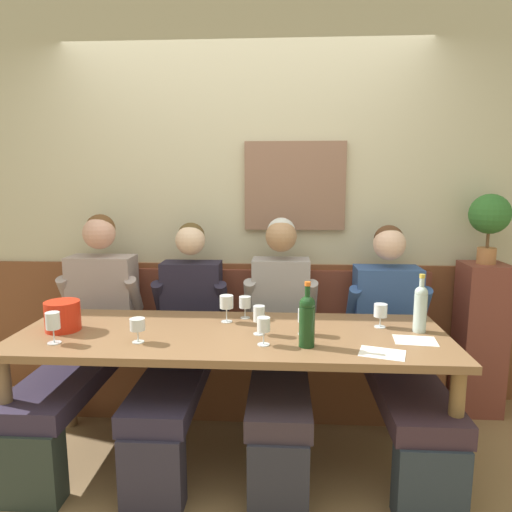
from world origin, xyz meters
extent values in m
cube|color=olive|center=(0.00, 0.00, -0.01)|extent=(6.80, 6.80, 0.02)
cube|color=beige|center=(0.00, 1.09, 1.40)|extent=(6.80, 0.08, 2.80)
cube|color=#85614F|center=(0.35, 1.03, 1.53)|extent=(0.69, 0.04, 0.60)
cube|color=brown|center=(0.00, 1.04, 0.49)|extent=(6.80, 0.03, 0.98)
cube|color=brown|center=(0.00, 0.81, 0.22)|extent=(2.61, 0.42, 0.44)
cube|color=brown|center=(0.00, 0.81, 0.47)|extent=(2.56, 0.39, 0.05)
cube|color=brown|center=(0.00, 1.00, 0.71)|extent=(2.61, 0.04, 0.45)
cube|color=brown|center=(0.00, 0.18, 0.74)|extent=(2.31, 0.79, 0.04)
cylinder|color=brown|center=(-1.08, -0.15, 0.36)|extent=(0.07, 0.07, 0.72)
cylinder|color=olive|center=(1.08, -0.15, 0.36)|extent=(0.07, 0.07, 0.72)
cylinder|color=brown|center=(-1.08, 0.50, 0.36)|extent=(0.07, 0.07, 0.72)
cylinder|color=brown|center=(1.08, 0.50, 0.36)|extent=(0.07, 0.07, 0.72)
cube|color=#28332E|center=(-0.96, -0.22, 0.19)|extent=(0.33, 0.14, 0.38)
cube|color=#2E253C|center=(-0.96, 0.25, 0.43)|extent=(0.37, 1.03, 0.11)
cube|color=gray|center=(-0.96, 0.81, 0.78)|extent=(0.44, 0.22, 0.57)
sphere|color=tan|center=(-0.96, 0.80, 1.22)|extent=(0.21, 0.21, 0.21)
sphere|color=brown|center=(-0.96, 0.83, 1.24)|extent=(0.20, 0.20, 0.20)
cylinder|color=gray|center=(-1.19, 0.77, 0.81)|extent=(0.08, 0.20, 0.27)
cylinder|color=gray|center=(-0.72, 0.77, 0.81)|extent=(0.08, 0.20, 0.27)
cube|color=#2A2838|center=(-0.34, -0.22, 0.19)|extent=(0.30, 0.14, 0.38)
cube|color=#292439|center=(-0.34, 0.25, 0.43)|extent=(0.33, 1.04, 0.11)
cube|color=#201D2D|center=(-0.34, 0.81, 0.76)|extent=(0.40, 0.20, 0.54)
sphere|color=beige|center=(-0.34, 0.80, 1.17)|extent=(0.20, 0.20, 0.20)
sphere|color=#4F3C1F|center=(-0.34, 0.83, 1.20)|extent=(0.18, 0.18, 0.18)
cylinder|color=#201D2D|center=(-0.55, 0.77, 0.78)|extent=(0.08, 0.20, 0.27)
cylinder|color=#201D2D|center=(-0.13, 0.77, 0.78)|extent=(0.08, 0.20, 0.27)
cube|color=#272935|center=(0.26, -0.22, 0.19)|extent=(0.29, 0.14, 0.38)
cube|color=#322833|center=(0.26, 0.25, 0.43)|extent=(0.32, 1.03, 0.11)
cube|color=gray|center=(0.26, 0.81, 0.77)|extent=(0.38, 0.22, 0.56)
sphere|color=#A77C58|center=(0.26, 0.80, 1.21)|extent=(0.21, 0.21, 0.21)
sphere|color=silver|center=(0.26, 0.83, 1.23)|extent=(0.19, 0.19, 0.19)
cylinder|color=gray|center=(0.06, 0.77, 0.80)|extent=(0.08, 0.20, 0.27)
cylinder|color=gray|center=(0.46, 0.77, 0.80)|extent=(0.08, 0.20, 0.27)
cube|color=#26313D|center=(0.96, -0.22, 0.19)|extent=(0.32, 0.14, 0.38)
cube|color=#34242F|center=(0.96, 0.25, 0.43)|extent=(0.35, 1.03, 0.11)
cube|color=#304F8E|center=(0.96, 0.81, 0.75)|extent=(0.42, 0.24, 0.51)
sphere|color=beige|center=(0.96, 0.80, 1.16)|extent=(0.21, 0.21, 0.21)
sphere|color=#50321E|center=(0.96, 0.83, 1.18)|extent=(0.19, 0.19, 0.19)
cylinder|color=#304F8E|center=(0.74, 0.76, 0.77)|extent=(0.08, 0.20, 0.27)
cylinder|color=#304F8E|center=(1.18, 0.76, 0.77)|extent=(0.08, 0.20, 0.27)
cylinder|color=red|center=(-0.92, 0.16, 0.84)|extent=(0.19, 0.19, 0.16)
cylinder|color=#AEC3BB|center=(1.01, 0.25, 0.86)|extent=(0.07, 0.07, 0.20)
sphere|color=#AEC3BB|center=(1.01, 0.25, 0.97)|extent=(0.07, 0.07, 0.07)
cylinder|color=#AEC3BB|center=(1.01, 0.25, 1.02)|extent=(0.03, 0.03, 0.07)
cylinder|color=gold|center=(1.01, 0.25, 1.06)|extent=(0.03, 0.03, 0.02)
cylinder|color=#173A19|center=(0.39, -0.01, 0.86)|extent=(0.08, 0.08, 0.20)
sphere|color=#173A19|center=(0.39, -0.01, 0.97)|extent=(0.08, 0.08, 0.08)
cylinder|color=#173A19|center=(0.39, -0.01, 1.02)|extent=(0.03, 0.03, 0.08)
cylinder|color=orange|center=(0.39, -0.01, 1.07)|extent=(0.03, 0.03, 0.02)
cylinder|color=silver|center=(-0.45, 0.00, 0.76)|extent=(0.06, 0.06, 0.00)
cylinder|color=silver|center=(-0.45, 0.00, 0.79)|extent=(0.01, 0.01, 0.06)
cylinder|color=silver|center=(-0.45, 0.00, 0.85)|extent=(0.08, 0.08, 0.06)
cylinder|color=#EAE583|center=(-0.45, 0.00, 0.83)|extent=(0.07, 0.07, 0.01)
cylinder|color=silver|center=(-0.05, 0.36, 0.76)|extent=(0.06, 0.06, 0.00)
cylinder|color=silver|center=(-0.05, 0.36, 0.80)|extent=(0.01, 0.01, 0.08)
cylinder|color=silver|center=(-0.05, 0.36, 0.88)|extent=(0.08, 0.08, 0.07)
cylinder|color=silver|center=(0.39, 0.17, 0.76)|extent=(0.07, 0.07, 0.00)
cylinder|color=silver|center=(0.39, 0.17, 0.79)|extent=(0.01, 0.01, 0.06)
cylinder|color=silver|center=(0.39, 0.17, 0.86)|extent=(0.07, 0.07, 0.07)
cylinder|color=#ECD98F|center=(0.39, 0.17, 0.84)|extent=(0.06, 0.06, 0.03)
cylinder|color=silver|center=(0.82, 0.32, 0.76)|extent=(0.06, 0.06, 0.00)
cylinder|color=silver|center=(0.82, 0.32, 0.79)|extent=(0.01, 0.01, 0.06)
cylinder|color=silver|center=(0.82, 0.32, 0.85)|extent=(0.07, 0.07, 0.07)
cylinder|color=#DECF81|center=(0.82, 0.32, 0.83)|extent=(0.06, 0.06, 0.03)
cylinder|color=silver|center=(0.18, 0.00, 0.76)|extent=(0.06, 0.06, 0.00)
cylinder|color=silver|center=(0.18, 0.00, 0.79)|extent=(0.01, 0.01, 0.07)
cylinder|color=silver|center=(0.18, 0.00, 0.86)|extent=(0.07, 0.07, 0.07)
cylinder|color=#DEDA7C|center=(0.18, 0.00, 0.84)|extent=(0.06, 0.06, 0.03)
cylinder|color=silver|center=(0.15, 0.16, 0.76)|extent=(0.06, 0.06, 0.00)
cylinder|color=silver|center=(0.15, 0.16, 0.79)|extent=(0.01, 0.01, 0.07)
cylinder|color=silver|center=(0.15, 0.16, 0.87)|extent=(0.06, 0.06, 0.08)
cylinder|color=#F6E57E|center=(0.15, 0.16, 0.84)|extent=(0.05, 0.05, 0.02)
cylinder|color=silver|center=(0.05, 0.44, 0.76)|extent=(0.06, 0.06, 0.00)
cylinder|color=silver|center=(0.05, 0.44, 0.79)|extent=(0.01, 0.01, 0.06)
cylinder|color=silver|center=(0.05, 0.44, 0.85)|extent=(0.07, 0.07, 0.07)
cylinder|color=#F3D28A|center=(0.05, 0.44, 0.83)|extent=(0.06, 0.06, 0.02)
cylinder|color=silver|center=(-0.87, -0.04, 0.76)|extent=(0.07, 0.07, 0.00)
cylinder|color=silver|center=(-0.87, -0.04, 0.80)|extent=(0.01, 0.01, 0.07)
cylinder|color=silver|center=(-0.87, -0.04, 0.87)|extent=(0.07, 0.07, 0.08)
cylinder|color=#EBE28C|center=(-0.87, -0.04, 0.85)|extent=(0.06, 0.06, 0.03)
cube|color=white|center=(0.75, -0.08, 0.76)|extent=(0.24, 0.20, 0.00)
cube|color=white|center=(0.95, 0.11, 0.76)|extent=(0.23, 0.17, 0.00)
cube|color=brown|center=(1.60, 0.86, 0.51)|extent=(0.28, 0.28, 1.03)
cylinder|color=#AE7042|center=(1.60, 0.86, 1.08)|extent=(0.12, 0.12, 0.11)
cylinder|color=brown|center=(1.60, 0.86, 1.19)|extent=(0.02, 0.02, 0.12)
sphere|color=#316C2E|center=(1.60, 0.86, 1.35)|extent=(0.26, 0.26, 0.26)
camera|label=1|loc=(0.27, -2.17, 1.56)|focal=32.04mm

